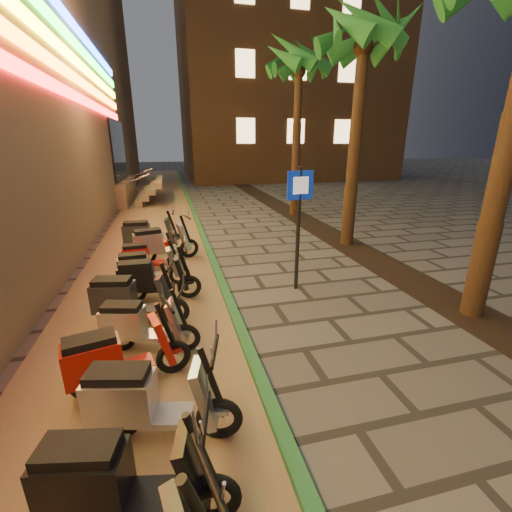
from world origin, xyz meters
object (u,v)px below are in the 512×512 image
object	(u,v)px
pedestrian_sign	(299,213)
scooter_13	(146,235)
scooter_5	(145,400)
scooter_6	(114,358)
scooter_8	(129,299)
scooter_7	(139,325)
scooter_12	(159,243)
scooter_10	(145,268)
scooter_4	(116,480)
scooter_9	(150,279)
scooter_11	(146,257)

from	to	relation	value
pedestrian_sign	scooter_13	distance (m)	5.14
scooter_5	scooter_6	xyz separation A→B (m)	(-0.44, 0.93, -0.02)
scooter_6	scooter_8	xyz separation A→B (m)	(0.02, 1.79, 0.02)
scooter_13	scooter_6	bearing A→B (deg)	-86.85
scooter_7	scooter_12	world-z (taller)	scooter_12
scooter_6	scooter_10	world-z (taller)	scooter_6
scooter_8	scooter_4	bearing A→B (deg)	-74.66
scooter_4	scooter_8	size ratio (longest dim) A/B	0.98
scooter_10	scooter_12	bearing A→B (deg)	78.13
pedestrian_sign	scooter_7	size ratio (longest dim) A/B	1.78
scooter_4	scooter_9	size ratio (longest dim) A/B	1.01
pedestrian_sign	scooter_5	distance (m)	4.85
scooter_4	scooter_11	size ratio (longest dim) A/B	1.12
scooter_7	scooter_11	size ratio (longest dim) A/B	1.02
pedestrian_sign	scooter_13	xyz separation A→B (m)	(-3.42, 3.64, -1.21)
pedestrian_sign	scooter_7	xyz separation A→B (m)	(-3.28, -1.71, -1.29)
scooter_4	scooter_10	size ratio (longest dim) A/B	1.07
scooter_10	scooter_12	distance (m)	1.80
scooter_13	scooter_10	bearing A→B (deg)	-83.80
scooter_4	scooter_5	distance (m)	0.92
scooter_12	scooter_10	bearing A→B (deg)	-112.96
scooter_4	scooter_7	bearing A→B (deg)	101.89
scooter_9	scooter_13	xyz separation A→B (m)	(-0.23, 3.53, 0.04)
scooter_7	scooter_13	size ratio (longest dim) A/B	0.85
scooter_13	pedestrian_sign	bearing A→B (deg)	-42.69
scooter_4	scooter_12	distance (m)	7.08
scooter_9	scooter_6	bearing A→B (deg)	-95.58
scooter_6	scooter_13	xyz separation A→B (m)	(0.11, 6.24, 0.05)
scooter_12	scooter_13	distance (m)	1.06
scooter_11	scooter_13	distance (m)	1.88
scooter_9	scooter_11	distance (m)	1.67
scooter_5	scooter_11	world-z (taller)	scooter_5
scooter_6	scooter_10	bearing A→B (deg)	71.82
scooter_12	scooter_5	bearing A→B (deg)	-104.60
scooter_4	scooter_6	bearing A→B (deg)	109.54
scooter_7	scooter_9	xyz separation A→B (m)	(0.10, 1.82, 0.04)
scooter_4	scooter_7	xyz separation A→B (m)	(-0.01, 2.72, -0.04)
scooter_7	scooter_4	bearing A→B (deg)	-75.36
pedestrian_sign	scooter_5	xyz separation A→B (m)	(-3.08, -3.53, -1.24)
scooter_7	scooter_9	world-z (taller)	scooter_9
scooter_6	scooter_12	world-z (taller)	scooter_12
scooter_12	scooter_13	bearing A→B (deg)	96.34
scooter_4	scooter_10	xyz separation A→B (m)	(-0.05, 5.30, -0.03)
scooter_6	scooter_11	size ratio (longest dim) A/B	1.09
scooter_9	scooter_12	world-z (taller)	scooter_12
scooter_5	scooter_8	world-z (taller)	scooter_8
scooter_4	scooter_13	bearing A→B (deg)	102.67
scooter_7	scooter_10	distance (m)	2.58
pedestrian_sign	scooter_4	distance (m)	5.65
pedestrian_sign	scooter_9	bearing A→B (deg)	169.81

